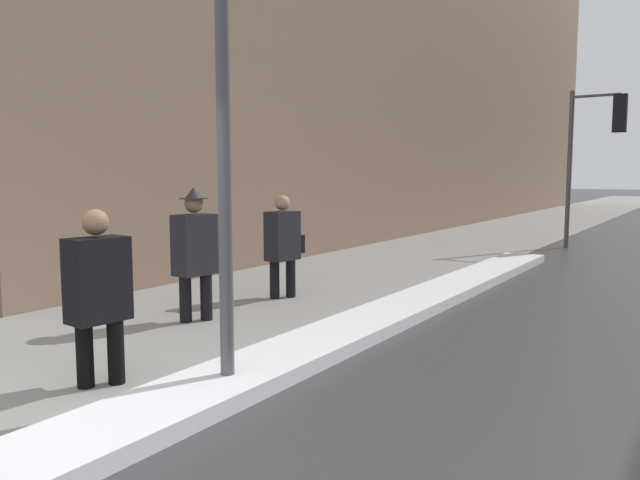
% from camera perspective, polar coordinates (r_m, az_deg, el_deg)
% --- Properties ---
extents(ground_plane, '(160.00, 160.00, 0.00)m').
position_cam_1_polar(ground_plane, '(4.83, -23.32, -17.13)').
color(ground_plane, '#38383A').
extents(sidewalk_slab, '(4.00, 80.00, 0.01)m').
position_cam_1_polar(sidewalk_slab, '(18.44, 14.46, 0.10)').
color(sidewalk_slab, gray).
rests_on(sidewalk_slab, ground).
extents(snow_bank_curb, '(0.81, 12.01, 0.15)m').
position_cam_1_polar(snow_bank_curb, '(8.58, 8.02, -6.03)').
color(snow_bank_curb, white).
rests_on(snow_bank_curb, ground).
extents(lamp_post, '(0.28, 0.28, 4.20)m').
position_cam_1_polar(lamp_post, '(5.33, -8.85, 13.55)').
color(lamp_post, '#515156').
rests_on(lamp_post, ground).
extents(traffic_light_near, '(1.31, 0.32, 3.90)m').
position_cam_1_polar(traffic_light_near, '(16.81, 24.21, 8.81)').
color(traffic_light_near, '#515156').
rests_on(traffic_light_near, ground).
extents(pedestrian_nearside, '(0.35, 0.54, 1.56)m').
position_cam_1_polar(pedestrian_nearside, '(5.74, -19.63, -4.27)').
color(pedestrian_nearside, black).
rests_on(pedestrian_nearside, ground).
extents(pedestrian_in_fedora, '(0.36, 0.55, 1.70)m').
position_cam_1_polar(pedestrian_in_fedora, '(7.94, -11.37, -0.81)').
color(pedestrian_in_fedora, black).
rests_on(pedestrian_in_fedora, ground).
extents(pedestrian_with_shoulder_bag, '(0.35, 0.73, 1.55)m').
position_cam_1_polar(pedestrian_with_shoulder_bag, '(9.30, -3.40, -0.15)').
color(pedestrian_with_shoulder_bag, black).
rests_on(pedestrian_with_shoulder_bag, ground).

